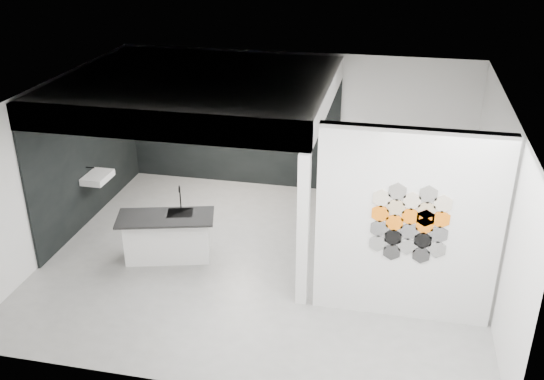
{
  "coord_description": "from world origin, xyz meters",
  "views": [
    {
      "loc": [
        1.94,
        -8.34,
        5.29
      ],
      "look_at": [
        0.1,
        0.3,
        1.15
      ],
      "focal_mm": 40.0,
      "sensor_mm": 36.0,
      "label": 1
    }
  ],
  "objects_px": {
    "wall_basin": "(98,177)",
    "kitchen_island": "(168,236)",
    "glass_vase": "(302,125)",
    "utensil_cup": "(201,119)",
    "kettle": "(278,124)",
    "bottle_dark": "(227,119)",
    "stockpot": "(185,116)",
    "glass_bowl": "(301,126)",
    "partition_panel": "(407,227)"
  },
  "relations": [
    {
      "from": "glass_vase",
      "to": "utensil_cup",
      "type": "height_order",
      "value": "glass_vase"
    },
    {
      "from": "kitchen_island",
      "to": "bottle_dark",
      "type": "xyz_separation_m",
      "value": [
        0.16,
        3.13,
        0.99
      ]
    },
    {
      "from": "wall_basin",
      "to": "kettle",
      "type": "xyz_separation_m",
      "value": [
        2.92,
        2.07,
        0.54
      ]
    },
    {
      "from": "glass_vase",
      "to": "wall_basin",
      "type": "bearing_deg",
      "value": -148.65
    },
    {
      "from": "glass_bowl",
      "to": "glass_vase",
      "type": "distance_m",
      "value": 0.02
    },
    {
      "from": "kettle",
      "to": "bottle_dark",
      "type": "height_order",
      "value": "bottle_dark"
    },
    {
      "from": "glass_bowl",
      "to": "kettle",
      "type": "bearing_deg",
      "value": 180.0
    },
    {
      "from": "wall_basin",
      "to": "kitchen_island",
      "type": "height_order",
      "value": "kitchen_island"
    },
    {
      "from": "partition_panel",
      "to": "wall_basin",
      "type": "xyz_separation_m",
      "value": [
        -5.46,
        1.8,
        -0.55
      ]
    },
    {
      "from": "kettle",
      "to": "glass_bowl",
      "type": "distance_m",
      "value": 0.47
    },
    {
      "from": "kitchen_island",
      "to": "utensil_cup",
      "type": "relative_size",
      "value": 16.93
    },
    {
      "from": "stockpot",
      "to": "kettle",
      "type": "height_order",
      "value": "stockpot"
    },
    {
      "from": "wall_basin",
      "to": "kitchen_island",
      "type": "relative_size",
      "value": 0.36
    },
    {
      "from": "utensil_cup",
      "to": "wall_basin",
      "type": "bearing_deg",
      "value": -122.71
    },
    {
      "from": "kitchen_island",
      "to": "stockpot",
      "type": "relative_size",
      "value": 7.23
    },
    {
      "from": "partition_panel",
      "to": "utensil_cup",
      "type": "xyz_separation_m",
      "value": [
        -4.14,
        3.87,
        -0.03
      ]
    },
    {
      "from": "kettle",
      "to": "glass_bowl",
      "type": "height_order",
      "value": "kettle"
    },
    {
      "from": "wall_basin",
      "to": "kitchen_island",
      "type": "xyz_separation_m",
      "value": [
        1.71,
        -1.06,
        -0.43
      ]
    },
    {
      "from": "kettle",
      "to": "utensil_cup",
      "type": "distance_m",
      "value": 1.6
    },
    {
      "from": "wall_basin",
      "to": "glass_vase",
      "type": "xyz_separation_m",
      "value": [
        3.39,
        2.07,
        0.54
      ]
    },
    {
      "from": "wall_basin",
      "to": "glass_vase",
      "type": "distance_m",
      "value": 4.01
    },
    {
      "from": "utensil_cup",
      "to": "glass_vase",
      "type": "bearing_deg",
      "value": 0.0
    },
    {
      "from": "wall_basin",
      "to": "stockpot",
      "type": "distance_m",
      "value": 2.36
    },
    {
      "from": "bottle_dark",
      "to": "utensil_cup",
      "type": "bearing_deg",
      "value": 180.0
    },
    {
      "from": "kettle",
      "to": "stockpot",
      "type": "bearing_deg",
      "value": 167.96
    },
    {
      "from": "glass_vase",
      "to": "kitchen_island",
      "type": "bearing_deg",
      "value": -118.21
    },
    {
      "from": "kettle",
      "to": "bottle_dark",
      "type": "distance_m",
      "value": 1.05
    },
    {
      "from": "partition_panel",
      "to": "kitchen_island",
      "type": "relative_size",
      "value": 1.69
    },
    {
      "from": "partition_panel",
      "to": "bottle_dark",
      "type": "relative_size",
      "value": 16.1
    },
    {
      "from": "wall_basin",
      "to": "glass_bowl",
      "type": "distance_m",
      "value": 4.0
    },
    {
      "from": "partition_panel",
      "to": "wall_basin",
      "type": "bearing_deg",
      "value": 161.77
    },
    {
      "from": "utensil_cup",
      "to": "bottle_dark",
      "type": "bearing_deg",
      "value": 0.0
    },
    {
      "from": "glass_bowl",
      "to": "glass_vase",
      "type": "xyz_separation_m",
      "value": [
        0.0,
        0.0,
        0.02
      ]
    },
    {
      "from": "stockpot",
      "to": "glass_bowl",
      "type": "bearing_deg",
      "value": 0.0
    },
    {
      "from": "kitchen_island",
      "to": "kettle",
      "type": "xyz_separation_m",
      "value": [
        1.21,
        3.13,
        0.97
      ]
    },
    {
      "from": "partition_panel",
      "to": "stockpot",
      "type": "bearing_deg",
      "value": 139.21
    },
    {
      "from": "wall_basin",
      "to": "kettle",
      "type": "bearing_deg",
      "value": 35.25
    },
    {
      "from": "glass_bowl",
      "to": "utensil_cup",
      "type": "bearing_deg",
      "value": 180.0
    },
    {
      "from": "glass_vase",
      "to": "utensil_cup",
      "type": "xyz_separation_m",
      "value": [
        -2.06,
        0.0,
        -0.02
      ]
    },
    {
      "from": "stockpot",
      "to": "kettle",
      "type": "xyz_separation_m",
      "value": [
        1.94,
        0.0,
        -0.02
      ]
    },
    {
      "from": "kitchen_island",
      "to": "kettle",
      "type": "bearing_deg",
      "value": 53.72
    },
    {
      "from": "wall_basin",
      "to": "bottle_dark",
      "type": "xyz_separation_m",
      "value": [
        1.87,
        2.07,
        0.56
      ]
    },
    {
      "from": "utensil_cup",
      "to": "stockpot",
      "type": "bearing_deg",
      "value": 180.0
    },
    {
      "from": "kettle",
      "to": "glass_vase",
      "type": "xyz_separation_m",
      "value": [
        0.47,
        0.0,
        0.0
      ]
    },
    {
      "from": "partition_panel",
      "to": "kitchen_island",
      "type": "distance_m",
      "value": 3.95
    },
    {
      "from": "kettle",
      "to": "glass_vase",
      "type": "relative_size",
      "value": 1.14
    },
    {
      "from": "partition_panel",
      "to": "kettle",
      "type": "relative_size",
      "value": 17.06
    },
    {
      "from": "stockpot",
      "to": "kitchen_island",
      "type": "bearing_deg",
      "value": -76.89
    },
    {
      "from": "glass_bowl",
      "to": "glass_vase",
      "type": "height_order",
      "value": "glass_vase"
    },
    {
      "from": "glass_vase",
      "to": "bottle_dark",
      "type": "height_order",
      "value": "bottle_dark"
    }
  ]
}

